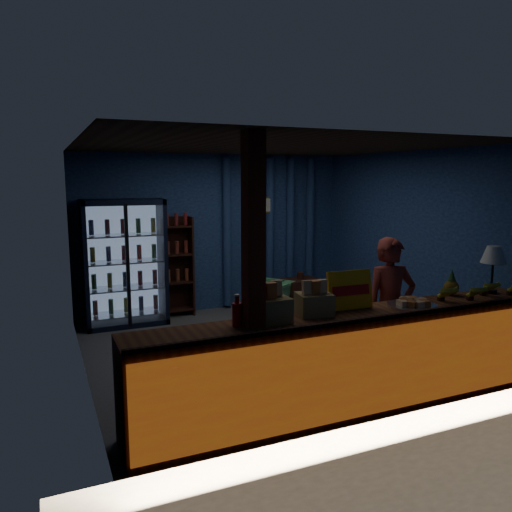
{
  "coord_description": "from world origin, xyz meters",
  "views": [
    {
      "loc": [
        -2.68,
        -5.7,
        2.21
      ],
      "look_at": [
        -0.29,
        -0.2,
        1.27
      ],
      "focal_mm": 35.0,
      "sensor_mm": 36.0,
      "label": 1
    }
  ],
  "objects": [
    {
      "name": "beverage_cooler",
      "position": [
        -1.55,
        1.92,
        0.93
      ],
      "size": [
        1.2,
        0.62,
        1.9
      ],
      "color": "black",
      "rests_on": "ground"
    },
    {
      "name": "framed_picture",
      "position": [
        0.85,
        2.1,
        1.75
      ],
      "size": [
        0.36,
        0.04,
        0.28
      ],
      "color": "gold",
      "rests_on": "room_walls"
    },
    {
      "name": "green_chair",
      "position": [
        0.63,
        1.37,
        0.29
      ],
      "size": [
        0.88,
        0.88,
        0.58
      ],
      "primitive_type": "imported",
      "rotation": [
        0.0,
        0.0,
        3.76
      ],
      "color": "#5DBA70",
      "rests_on": "ground"
    },
    {
      "name": "room_walls",
      "position": [
        0.0,
        0.0,
        1.57
      ],
      "size": [
        4.6,
        4.6,
        4.6
      ],
      "color": "navy",
      "rests_on": "ground"
    },
    {
      "name": "banana_bunches",
      "position": [
        1.54,
        -1.94,
        1.04
      ],
      "size": [
        1.16,
        0.32,
        0.19
      ],
      "color": "gold",
      "rests_on": "counter"
    },
    {
      "name": "shopkeeper",
      "position": [
        0.79,
        -1.42,
        0.79
      ],
      "size": [
        0.64,
        0.48,
        1.58
      ],
      "primitive_type": "imported",
      "rotation": [
        0.0,
        0.0,
        -0.19
      ],
      "color": "maroon",
      "rests_on": "ground"
    },
    {
      "name": "yellow_sign",
      "position": [
        0.03,
        -1.75,
        1.14
      ],
      "size": [
        0.48,
        0.12,
        0.38
      ],
      "color": "#FFAE0D",
      "rests_on": "counter"
    },
    {
      "name": "pastry_tray",
      "position": [
        0.65,
        -1.93,
        0.98
      ],
      "size": [
        0.49,
        0.49,
        0.08
      ],
      "color": "silver",
      "rests_on": "counter"
    },
    {
      "name": "pineapple",
      "position": [
        1.37,
        -1.7,
        1.07
      ],
      "size": [
        0.16,
        0.16,
        0.28
      ],
      "color": "#95621B",
      "rests_on": "counter"
    },
    {
      "name": "snack_box_left",
      "position": [
        -0.38,
        -1.78,
        1.07
      ],
      "size": [
        0.35,
        0.3,
        0.33
      ],
      "color": "#988249",
      "rests_on": "counter"
    },
    {
      "name": "table_lamp",
      "position": [
        1.85,
        -1.81,
        1.36
      ],
      "size": [
        0.27,
        0.27,
        0.53
      ],
      "color": "black",
      "rests_on": "counter"
    },
    {
      "name": "bottle_shelf",
      "position": [
        -0.7,
        2.06,
        0.79
      ],
      "size": [
        0.5,
        0.28,
        1.6
      ],
      "color": "#361911",
      "rests_on": "ground"
    },
    {
      "name": "side_table",
      "position": [
        1.22,
        1.42,
        0.28
      ],
      "size": [
        0.66,
        0.51,
        0.67
      ],
      "color": "#361911",
      "rests_on": "ground"
    },
    {
      "name": "soda_bottles",
      "position": [
        -1.1,
        -1.86,
        1.06
      ],
      "size": [
        0.23,
        0.17,
        0.28
      ],
      "color": "red",
      "rests_on": "counter"
    },
    {
      "name": "counter",
      "position": [
        0.0,
        -1.91,
        0.48
      ],
      "size": [
        4.4,
        0.57,
        0.99
      ],
      "color": "brown",
      "rests_on": "ground"
    },
    {
      "name": "support_post",
      "position": [
        -1.05,
        -1.9,
        1.3
      ],
      "size": [
        0.16,
        0.16,
        2.6
      ],
      "primitive_type": "cube",
      "color": "maroon",
      "rests_on": "ground"
    },
    {
      "name": "snack_box_centre",
      "position": [
        -0.86,
        -1.83,
        1.08
      ],
      "size": [
        0.34,
        0.28,
        0.36
      ],
      "color": "#988249",
      "rests_on": "counter"
    },
    {
      "name": "ground",
      "position": [
        0.0,
        0.0,
        0.0
      ],
      "size": [
        4.6,
        4.6,
        0.0
      ],
      "primitive_type": "plane",
      "color": "#515154",
      "rests_on": "ground"
    },
    {
      "name": "curtain_folds",
      "position": [
        1.0,
        2.14,
        1.3
      ],
      "size": [
        1.74,
        0.14,
        2.5
      ],
      "color": "navy",
      "rests_on": "room_walls"
    }
  ]
}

